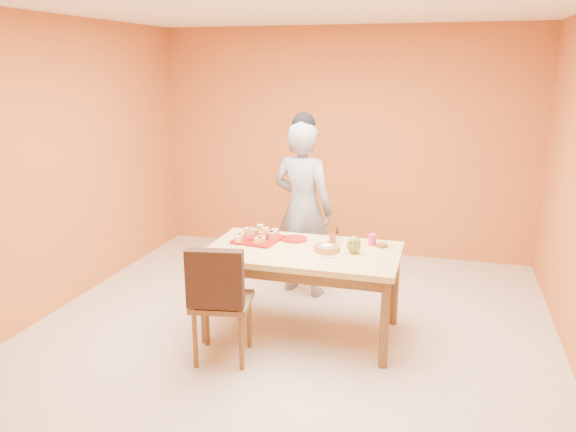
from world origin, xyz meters
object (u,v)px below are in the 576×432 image
(egg_ornament, at_px, (354,245))
(magenta_glass, at_px, (372,240))
(person, at_px, (303,209))
(dining_table, at_px, (303,260))
(dining_chair, at_px, (221,299))
(sponge_cake, at_px, (327,248))
(red_dinner_plate, at_px, (294,239))
(pastry_platter, at_px, (258,239))
(checker_tin, at_px, (382,245))

(egg_ornament, xyz_separation_m, magenta_glass, (0.12, 0.26, -0.03))
(person, bearing_deg, dining_table, 119.06)
(dining_chair, distance_m, sponge_cake, 0.96)
(magenta_glass, bearing_deg, person, 141.97)
(red_dinner_plate, bearing_deg, magenta_glass, 3.53)
(person, relative_size, sponge_cake, 7.92)
(dining_chair, distance_m, person, 1.56)
(dining_table, xyz_separation_m, person, (-0.23, 0.88, 0.21))
(pastry_platter, xyz_separation_m, magenta_glass, (0.98, 0.15, 0.04))
(sponge_cake, xyz_separation_m, magenta_glass, (0.33, 0.31, 0.01))
(person, height_order, egg_ornament, person)
(dining_table, height_order, egg_ornament, egg_ornament)
(egg_ornament, distance_m, magenta_glass, 0.29)
(red_dinner_plate, bearing_deg, person, 97.82)
(sponge_cake, bearing_deg, egg_ornament, 14.14)
(dining_table, bearing_deg, sponge_cake, -8.23)
(checker_tin, bearing_deg, red_dinner_plate, -179.10)
(dining_chair, distance_m, magenta_glass, 1.40)
(dining_table, height_order, red_dinner_plate, red_dinner_plate)
(person, distance_m, pastry_platter, 0.79)
(red_dinner_plate, xyz_separation_m, sponge_cake, (0.35, -0.27, 0.03))
(pastry_platter, bearing_deg, red_dinner_plate, 20.15)
(dining_chair, height_order, person, person)
(egg_ornament, relative_size, magenta_glass, 1.53)
(dining_chair, relative_size, checker_tin, 10.14)
(person, xyz_separation_m, sponge_cake, (0.44, -0.91, -0.07))
(checker_tin, bearing_deg, person, 143.56)
(person, height_order, red_dinner_plate, person)
(dining_table, distance_m, red_dinner_plate, 0.30)
(sponge_cake, distance_m, magenta_glass, 0.45)
(pastry_platter, distance_m, sponge_cake, 0.67)
(dining_chair, xyz_separation_m, checker_tin, (1.12, 0.86, 0.27))
(dining_table, distance_m, dining_chair, 0.80)
(magenta_glass, bearing_deg, egg_ornament, -114.26)
(dining_chair, height_order, egg_ornament, dining_chair)
(pastry_platter, bearing_deg, dining_chair, -94.21)
(dining_chair, bearing_deg, pastry_platter, 75.43)
(sponge_cake, xyz_separation_m, checker_tin, (0.42, 0.28, -0.02))
(person, height_order, pastry_platter, person)
(sponge_cake, bearing_deg, pastry_platter, 166.15)
(dining_chair, bearing_deg, red_dinner_plate, 56.94)
(dining_table, bearing_deg, red_dinner_plate, 120.87)
(pastry_platter, xyz_separation_m, egg_ornament, (0.86, -0.11, 0.06))
(dining_table, distance_m, sponge_cake, 0.25)
(dining_chair, xyz_separation_m, egg_ornament, (0.92, 0.63, 0.33))
(dining_table, xyz_separation_m, pastry_platter, (-0.44, 0.13, 0.11))
(dining_table, distance_m, magenta_glass, 0.62)
(dining_chair, height_order, magenta_glass, dining_chair)
(person, xyz_separation_m, pastry_platter, (-0.21, -0.75, -0.10))
(pastry_platter, bearing_deg, egg_ornament, -7.05)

